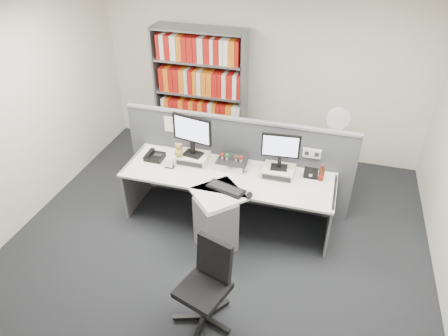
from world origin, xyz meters
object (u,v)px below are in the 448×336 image
(monitor_left, at_px, (192,132))
(filing_cabinet, at_px, (330,164))
(office_chair, at_px, (207,282))
(mouse, at_px, (249,195))
(desk_calendar, at_px, (169,163))
(desktop_pc, at_px, (232,163))
(desk_fan, at_px, (338,121))
(cola_bottle, at_px, (321,174))
(desk_phone, at_px, (154,156))
(keyboard, at_px, (226,189))
(monitor_right, at_px, (281,148))
(desk, at_px, (223,202))
(shelving_unit, at_px, (201,95))
(speaker, at_px, (311,173))

(monitor_left, height_order, filing_cabinet, monitor_left)
(monitor_left, relative_size, office_chair, 0.59)
(mouse, bearing_deg, office_chair, -97.42)
(desk_calendar, bearing_deg, desktop_pc, 18.39)
(filing_cabinet, height_order, desk_fan, desk_fan)
(desk_calendar, xyz_separation_m, filing_cabinet, (1.94, 1.23, -0.43))
(filing_cabinet, bearing_deg, cola_bottle, -95.72)
(desktop_pc, height_order, desk_phone, desk_phone)
(monitor_left, bearing_deg, filing_cabinet, 30.80)
(desktop_pc, distance_m, desk_fan, 1.58)
(keyboard, xyz_separation_m, filing_cabinet, (1.14, 1.49, -0.38))
(monitor_left, bearing_deg, desk_fan, 30.79)
(desktop_pc, xyz_separation_m, filing_cabinet, (1.20, 0.98, -0.42))
(monitor_left, distance_m, monitor_right, 1.10)
(mouse, distance_m, filing_cabinet, 1.80)
(desktop_pc, bearing_deg, desk_phone, -173.27)
(desk, distance_m, shelving_unit, 2.12)
(desktop_pc, bearing_deg, speaker, 1.69)
(monitor_right, xyz_separation_m, desk_phone, (-1.61, -0.08, -0.34))
(keyboard, distance_m, desk_calendar, 0.85)
(mouse, distance_m, desk_calendar, 1.14)
(desktop_pc, relative_size, shelving_unit, 0.18)
(keyboard, relative_size, desk_fan, 0.90)
(monitor_right, relative_size, mouse, 3.81)
(shelving_unit, xyz_separation_m, filing_cabinet, (2.10, -0.45, -0.63))
(monitor_left, height_order, cola_bottle, monitor_left)
(desk_phone, distance_m, desk_fan, 2.49)
(keyboard, bearing_deg, cola_bottle, 25.96)
(desk, height_order, filing_cabinet, desk)
(keyboard, bearing_deg, monitor_right, 41.49)
(filing_cabinet, height_order, office_chair, office_chair)
(cola_bottle, bearing_deg, filing_cabinet, 84.28)
(desk_fan, bearing_deg, monitor_left, -149.21)
(desk_phone, distance_m, shelving_unit, 1.57)
(monitor_right, bearing_deg, desk_calendar, -171.01)
(desk_fan, relative_size, office_chair, 0.60)
(desktop_pc, height_order, mouse, desktop_pc)
(keyboard, distance_m, filing_cabinet, 1.91)
(keyboard, xyz_separation_m, office_chair, (0.15, -1.16, -0.25))
(speaker, relative_size, office_chair, 0.19)
(desktop_pc, relative_size, speaker, 2.10)
(monitor_left, bearing_deg, mouse, -31.34)
(cola_bottle, height_order, office_chair, cola_bottle)
(shelving_unit, bearing_deg, desk_phone, -94.06)
(cola_bottle, bearing_deg, desk_fan, 84.28)
(desk_phone, height_order, speaker, speaker)
(office_chair, bearing_deg, monitor_left, 113.66)
(desk_phone, xyz_separation_m, desk_calendar, (0.27, -0.13, 0.02))
(shelving_unit, bearing_deg, cola_bottle, -35.54)
(desk_phone, bearing_deg, keyboard, -19.78)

